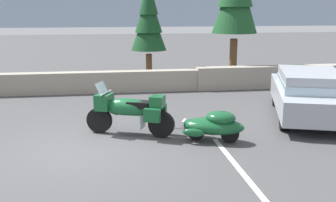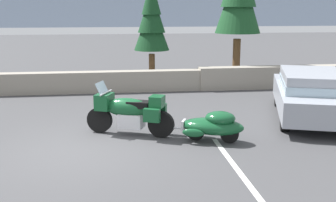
% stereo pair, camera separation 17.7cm
% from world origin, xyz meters
% --- Properties ---
extents(ground_plane, '(80.00, 80.00, 0.00)m').
position_xyz_m(ground_plane, '(0.00, 0.00, 0.00)').
color(ground_plane, '#424244').
extents(stone_guard_wall, '(24.00, 0.59, 0.89)m').
position_xyz_m(stone_guard_wall, '(-0.06, 6.39, 0.43)').
color(stone_guard_wall, gray).
rests_on(stone_guard_wall, ground).
extents(touring_motorcycle, '(2.19, 1.25, 1.33)m').
position_xyz_m(touring_motorcycle, '(1.09, 0.94, 0.62)').
color(touring_motorcycle, black).
rests_on(touring_motorcycle, ground).
extents(car_shaped_trailer, '(2.18, 1.21, 0.76)m').
position_xyz_m(car_shaped_trailer, '(3.06, 0.14, 0.41)').
color(car_shaped_trailer, black).
rests_on(car_shaped_trailer, ground).
extents(sedan_at_right_edge, '(3.16, 4.85, 1.41)m').
position_xyz_m(sedan_at_right_edge, '(6.30, 1.78, 0.77)').
color(sedan_at_right_edge, black).
rests_on(sedan_at_right_edge, ground).
extents(pine_tree_secondary, '(1.46, 1.46, 4.35)m').
position_xyz_m(pine_tree_secondary, '(2.30, 7.92, 2.72)').
color(pine_tree_secondary, brown).
rests_on(pine_tree_secondary, ground).
extents(parking_stripe_marker, '(0.12, 3.60, 0.01)m').
position_xyz_m(parking_stripe_marker, '(3.14, -1.50, 0.00)').
color(parking_stripe_marker, silver).
rests_on(parking_stripe_marker, ground).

